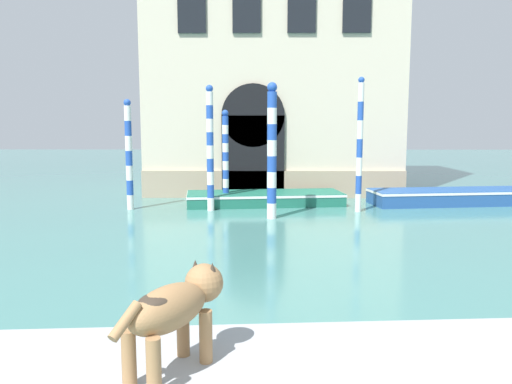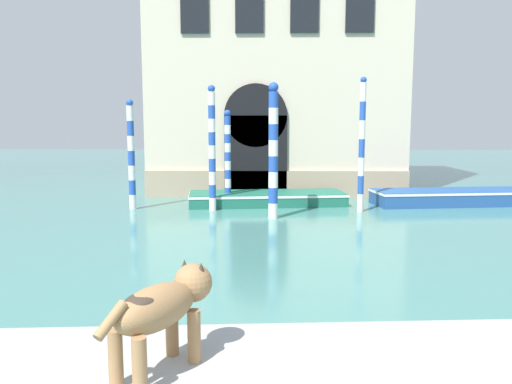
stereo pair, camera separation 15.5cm
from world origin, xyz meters
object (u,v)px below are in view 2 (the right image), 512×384
mooring_pole_1 (228,158)px  mooring_pole_2 (131,154)px  mooring_pole_0 (273,151)px  mooring_pole_4 (212,148)px  dog_on_deck (164,306)px  mooring_pole_3 (362,145)px  boat_moored_near_palazzo (267,198)px  boat_moored_far (468,197)px

mooring_pole_1 → mooring_pole_2: (-3.10, -0.94, 0.16)m
mooring_pole_0 → mooring_pole_4: bearing=144.3°
dog_on_deck → mooring_pole_0: size_ratio=0.28×
dog_on_deck → mooring_pole_1: size_ratio=0.34×
dog_on_deck → mooring_pole_3: mooring_pole_3 is taller
mooring_pole_0 → mooring_pole_3: size_ratio=0.94×
dog_on_deck → mooring_pole_4: mooring_pole_4 is taller
mooring_pole_2 → mooring_pole_3: bearing=-2.9°
mooring_pole_2 → mooring_pole_4: 2.70m
boat_moored_near_palazzo → mooring_pole_3: mooring_pole_3 is taller
dog_on_deck → mooring_pole_0: bearing=25.2°
dog_on_deck → mooring_pole_4: (-0.97, 12.16, 0.79)m
boat_moored_near_palazzo → mooring_pole_3: bearing=-33.5°
boat_moored_far → mooring_pole_2: 11.74m
boat_moored_near_palazzo → boat_moored_far: 7.11m
dog_on_deck → boat_moored_near_palazzo: (0.80, 13.47, -1.02)m
boat_moored_far → mooring_pole_3: bearing=-164.7°
mooring_pole_1 → mooring_pole_4: mooring_pole_4 is taller
boat_moored_near_palazzo → mooring_pole_4: bearing=-150.5°
dog_on_deck → mooring_pole_4: size_ratio=0.28×
dog_on_deck → mooring_pole_4: bearing=35.1°
dog_on_deck → boat_moored_near_palazzo: size_ratio=0.20×
mooring_pole_0 → mooring_pole_4: 2.42m
boat_moored_near_palazzo → mooring_pole_0: (0.19, -2.73, 1.79)m
mooring_pole_0 → mooring_pole_1: mooring_pole_0 is taller
mooring_pole_0 → mooring_pole_2: mooring_pole_0 is taller
boat_moored_far → mooring_pole_2: mooring_pole_2 is taller
mooring_pole_0 → mooring_pole_1: (-1.55, 2.55, -0.36)m
boat_moored_near_palazzo → mooring_pole_0: bearing=-93.1°
boat_moored_near_palazzo → mooring_pole_2: (-4.46, -1.12, 1.59)m
mooring_pole_1 → mooring_pole_0: bearing=-58.7°
boat_moored_far → mooring_pole_1: mooring_pole_1 is taller
boat_moored_near_palazzo → mooring_pole_1: mooring_pole_1 is taller
mooring_pole_4 → boat_moored_far: bearing=9.9°
mooring_pole_1 → mooring_pole_3: 4.58m
boat_moored_far → mooring_pole_3: mooring_pole_3 is taller
boat_moored_far → mooring_pole_3: 4.83m
boat_moored_far → mooring_pole_1: 8.59m
dog_on_deck → mooring_pole_3: 12.61m
dog_on_deck → mooring_pole_0: mooring_pole_0 is taller
mooring_pole_0 → mooring_pole_2: bearing=160.9°
dog_on_deck → mooring_pole_0: 10.82m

